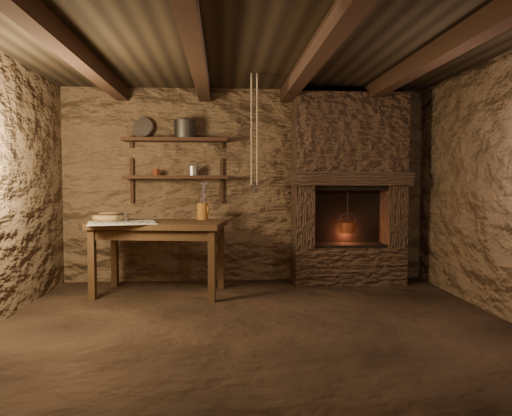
{
  "coord_description": "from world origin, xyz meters",
  "views": [
    {
      "loc": [
        -0.28,
        -4.26,
        1.24
      ],
      "look_at": [
        0.06,
        0.9,
        0.97
      ],
      "focal_mm": 35.0,
      "sensor_mm": 36.0,
      "label": 1
    }
  ],
  "objects": [
    {
      "name": "drinking_glasses",
      "position": [
        -1.33,
        1.23,
        0.86
      ],
      "size": [
        0.22,
        0.07,
        0.09
      ],
      "primitive_type": null,
      "color": "silver",
      "rests_on": "linen_cloth"
    },
    {
      "name": "hearth",
      "position": [
        1.25,
        1.77,
        1.23
      ],
      "size": [
        1.43,
        0.51,
        2.3
      ],
      "color": "#3D291E",
      "rests_on": "floor"
    },
    {
      "name": "linen_cloth",
      "position": [
        -1.35,
        1.09,
        0.81
      ],
      "size": [
        0.8,
        0.7,
        0.01
      ],
      "primitive_type": "cube",
      "rotation": [
        0.0,
        0.0,
        0.22
      ],
      "color": "beige",
      "rests_on": "work_table"
    },
    {
      "name": "front_wall",
      "position": [
        0.0,
        -2.0,
        1.2
      ],
      "size": [
        4.5,
        0.04,
        2.4
      ],
      "primitive_type": "cube",
      "color": "brown",
      "rests_on": "floor"
    },
    {
      "name": "shelf_lower",
      "position": [
        -0.85,
        1.84,
        1.3
      ],
      "size": [
        1.25,
        0.3,
        0.04
      ],
      "primitive_type": "cube",
      "color": "black",
      "rests_on": "back_wall"
    },
    {
      "name": "hanging_ropes",
      "position": [
        0.05,
        1.05,
        1.8
      ],
      "size": [
        0.08,
        0.08,
        1.2
      ],
      "primitive_type": null,
      "color": "tan",
      "rests_on": "ceiling"
    },
    {
      "name": "ceiling",
      "position": [
        0.0,
        0.0,
        2.4
      ],
      "size": [
        4.5,
        4.0,
        0.04
      ],
      "primitive_type": "cube",
      "color": "black",
      "rests_on": "back_wall"
    },
    {
      "name": "beam_far_right",
      "position": [
        1.5,
        0.0,
        2.31
      ],
      "size": [
        0.14,
        3.95,
        0.16
      ],
      "primitive_type": "cube",
      "color": "black",
      "rests_on": "ceiling"
    },
    {
      "name": "rusty_tin",
      "position": [
        -1.09,
        1.84,
        1.36
      ],
      "size": [
        0.08,
        0.08,
        0.08
      ],
      "primitive_type": "cylinder",
      "rotation": [
        0.0,
        0.0,
        -0.06
      ],
      "color": "#5E2212",
      "rests_on": "shelf_lower"
    },
    {
      "name": "work_table",
      "position": [
        -0.98,
        1.28,
        0.43
      ],
      "size": [
        1.51,
        0.99,
        0.81
      ],
      "rotation": [
        0.0,
        0.0,
        -0.14
      ],
      "color": "black",
      "rests_on": "floor"
    },
    {
      "name": "stoneware_jug",
      "position": [
        -0.52,
        1.54,
        0.99
      ],
      "size": [
        0.14,
        0.13,
        0.44
      ],
      "rotation": [
        0.0,
        0.0,
        -0.05
      ],
      "color": "brown",
      "rests_on": "work_table"
    },
    {
      "name": "back_wall",
      "position": [
        0.0,
        2.0,
        1.2
      ],
      "size": [
        4.5,
        0.04,
        2.4
      ],
      "primitive_type": "cube",
      "color": "brown",
      "rests_on": "floor"
    },
    {
      "name": "beam_mid_right",
      "position": [
        0.5,
        0.0,
        2.31
      ],
      "size": [
        0.14,
        3.95,
        0.16
      ],
      "primitive_type": "cube",
      "color": "black",
      "rests_on": "ceiling"
    },
    {
      "name": "small_kettle",
      "position": [
        -0.64,
        1.84,
        1.38
      ],
      "size": [
        0.18,
        0.15,
        0.18
      ],
      "primitive_type": null,
      "rotation": [
        0.0,
        0.0,
        0.18
      ],
      "color": "#A9A8A4",
      "rests_on": "shelf_lower"
    },
    {
      "name": "right_wall",
      "position": [
        2.25,
        0.0,
        1.2
      ],
      "size": [
        0.04,
        4.0,
        2.4
      ],
      "primitive_type": "cube",
      "color": "brown",
      "rests_on": "floor"
    },
    {
      "name": "pewter_cutlery_row",
      "position": [
        -1.35,
        1.07,
        0.82
      ],
      "size": [
        0.62,
        0.35,
        0.01
      ],
      "primitive_type": null,
      "rotation": [
        0.0,
        0.0,
        0.22
      ],
      "color": "gray",
      "rests_on": "linen_cloth"
    },
    {
      "name": "wooden_bowl",
      "position": [
        -1.55,
        1.35,
        0.85
      ],
      "size": [
        0.43,
        0.43,
        0.13
      ],
      "primitive_type": "ellipsoid",
      "rotation": [
        0.0,
        0.0,
        0.22
      ],
      "color": "olive",
      "rests_on": "work_table"
    },
    {
      "name": "beam_mid_left",
      "position": [
        -0.5,
        0.0,
        2.31
      ],
      "size": [
        0.14,
        3.95,
        0.16
      ],
      "primitive_type": "cube",
      "color": "black",
      "rests_on": "ceiling"
    },
    {
      "name": "floor",
      "position": [
        0.0,
        0.0,
        0.0
      ],
      "size": [
        4.5,
        4.5,
        0.0
      ],
      "primitive_type": "plane",
      "color": "black",
      "rests_on": "ground"
    },
    {
      "name": "iron_stockpot",
      "position": [
        -0.74,
        1.84,
        1.87
      ],
      "size": [
        0.27,
        0.27,
        0.19
      ],
      "primitive_type": "cylinder",
      "rotation": [
        0.0,
        0.0,
        0.04
      ],
      "color": "#33302D",
      "rests_on": "shelf_upper"
    },
    {
      "name": "shelf_upper",
      "position": [
        -0.85,
        1.84,
        1.75
      ],
      "size": [
        1.25,
        0.3,
        0.04
      ],
      "primitive_type": "cube",
      "color": "black",
      "rests_on": "back_wall"
    },
    {
      "name": "red_pot",
      "position": [
        1.23,
        1.72,
        0.7
      ],
      "size": [
        0.21,
        0.2,
        0.54
      ],
      "rotation": [
        0.0,
        0.0,
        0.08
      ],
      "color": "maroon",
      "rests_on": "hearth"
    },
    {
      "name": "tin_pan",
      "position": [
        -1.26,
        1.94,
        1.9
      ],
      "size": [
        0.29,
        0.2,
        0.26
      ],
      "primitive_type": "cylinder",
      "rotation": [
        1.26,
        0.0,
        -0.38
      ],
      "color": "#A9A8A4",
      "rests_on": "shelf_upper"
    },
    {
      "name": "beam_far_left",
      "position": [
        -1.5,
        0.0,
        2.31
      ],
      "size": [
        0.14,
        3.95,
        0.16
      ],
      "primitive_type": "cube",
      "color": "black",
      "rests_on": "ceiling"
    }
  ]
}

